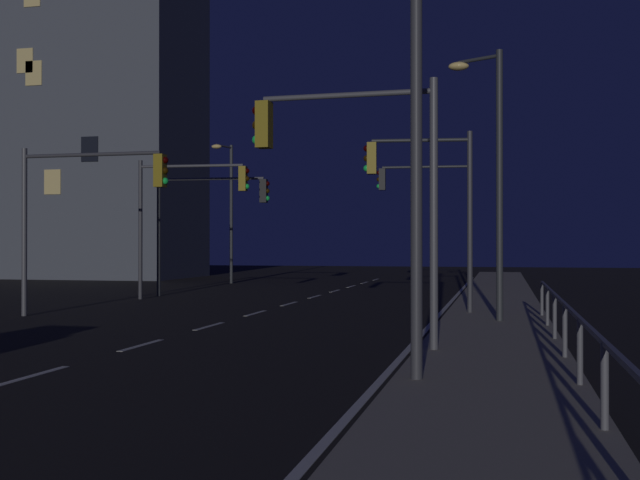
{
  "coord_description": "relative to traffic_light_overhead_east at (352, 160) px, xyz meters",
  "views": [
    {
      "loc": [
        7.54,
        -2.61,
        2.17
      ],
      "look_at": [
        0.27,
        28.78,
        2.33
      ],
      "focal_mm": 44.4,
      "sensor_mm": 36.0,
      "label": 1
    }
  ],
  "objects": [
    {
      "name": "street_lamp_across_street",
      "position": [
        1.67,
        -3.83,
        1.23
      ],
      "size": [
        0.56,
        2.31,
        8.25
      ],
      "color": "#38383D",
      "rests_on": "sidewalk_right"
    },
    {
      "name": "street_lamp_corner",
      "position": [
        2.64,
        6.14,
        0.59
      ],
      "size": [
        1.47,
        0.86,
        7.18
      ],
      "color": "#2D3033",
      "rests_on": "sidewalk_right"
    },
    {
      "name": "lane_edge_line",
      "position": [
        1.03,
        9.71,
        -3.83
      ],
      "size": [
        0.14,
        53.0,
        0.01
      ],
      "color": "silver",
      "rests_on": "ground"
    },
    {
      "name": "traffic_light_mid_right",
      "position": [
        -9.04,
        5.79,
        -0.21
      ],
      "size": [
        4.77,
        0.34,
        5.06
      ],
      "color": "#4C4C51",
      "rests_on": "ground"
    },
    {
      "name": "traffic_light_far_center",
      "position": [
        -8.94,
        15.31,
        -0.18
      ],
      "size": [
        4.81,
        0.58,
        5.11
      ],
      "color": "#2D3033",
      "rests_on": "ground"
    },
    {
      "name": "traffic_light_overhead_east",
      "position": [
        0.0,
        0.0,
        0.0
      ],
      "size": [
        3.8,
        0.38,
        5.25
      ],
      "color": "#4C4C51",
      "rests_on": "sidewalk_right"
    },
    {
      "name": "sidewalk_right",
      "position": [
        2.72,
        4.71,
        -3.76
      ],
      "size": [
        2.88,
        77.0,
        0.14
      ],
      "primitive_type": "cube",
      "color": "gray",
      "rests_on": "ground"
    },
    {
      "name": "traffic_light_mid_left",
      "position": [
        -9.07,
        13.41,
        0.05
      ],
      "size": [
        4.48,
        0.54,
        5.47
      ],
      "color": "#38383D",
      "rests_on": "ground"
    },
    {
      "name": "street_lamp_mid_block",
      "position": [
        -11.73,
        25.64,
        0.71
      ],
      "size": [
        0.68,
        1.74,
        7.63
      ],
      "color": "#2D3033",
      "rests_on": "ground"
    },
    {
      "name": "lane_markings_center",
      "position": [
        -4.62,
        8.21,
        -3.83
      ],
      "size": [
        0.14,
        50.0,
        0.01
      ],
      "color": "silver",
      "rests_on": "ground"
    },
    {
      "name": "traffic_light_near_left",
      "position": [
        0.63,
        8.33,
        0.07
      ],
      "size": [
        3.23,
        0.6,
        5.39
      ],
      "color": "#38383D",
      "rests_on": "sidewalk_right"
    },
    {
      "name": "traffic_light_far_left",
      "position": [
        -0.18,
        19.42,
        0.3
      ],
      "size": [
        4.17,
        0.53,
        5.67
      ],
      "color": "#4C4C51",
      "rests_on": "sidewalk_right"
    },
    {
      "name": "barrier_fence",
      "position": [
        4.01,
        -3.43,
        -2.96
      ],
      "size": [
        0.09,
        22.83,
        0.98
      ],
      "color": "#59595E",
      "rests_on": "sidewalk_right"
    },
    {
      "name": "building_distant",
      "position": [
        -26.42,
        31.51,
        10.31
      ],
      "size": [
        19.52,
        8.27,
        28.29
      ],
      "color": "#4C515B",
      "rests_on": "ground"
    },
    {
      "name": "ground_plane",
      "position": [
        -4.62,
        4.71,
        -3.83
      ],
      "size": [
        112.0,
        112.0,
        0.0
      ],
      "primitive_type": "plane",
      "color": "black",
      "rests_on": "ground"
    }
  ]
}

